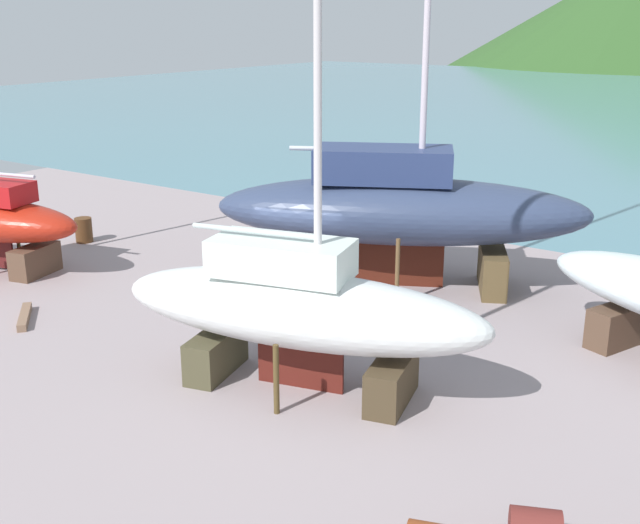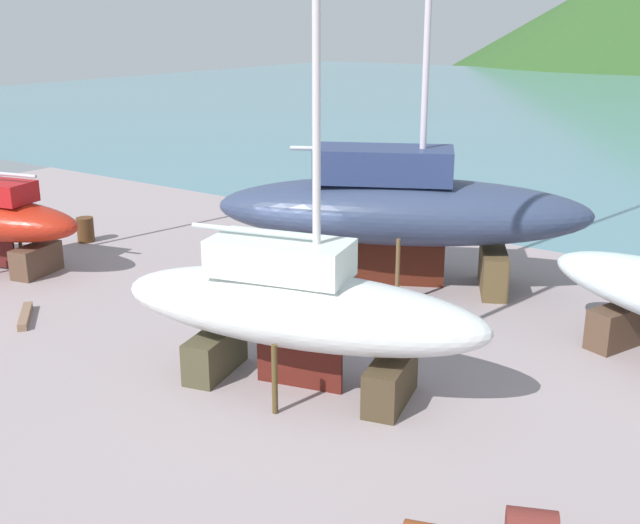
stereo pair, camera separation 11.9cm
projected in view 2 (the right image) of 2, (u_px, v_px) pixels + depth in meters
ground_plane at (231, 325)px, 20.50m from camera, size 45.99×45.99×0.00m
sailboat_far_slipway at (400, 208)px, 22.83m from camera, size 11.08×7.68×18.33m
sailboat_mid_port at (297, 307)px, 16.54m from camera, size 8.50×4.23×11.73m
worker at (353, 205)px, 29.77m from camera, size 0.47×0.49×1.69m
barrel_ochre at (85, 230)px, 28.04m from camera, size 0.83×0.83×0.88m
timber_long_aft at (25, 316)px, 20.84m from camera, size 1.50×1.32×0.19m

